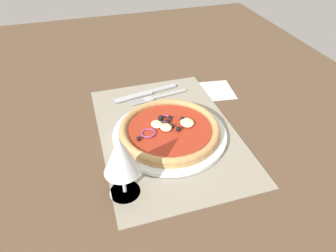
% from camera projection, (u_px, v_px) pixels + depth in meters
% --- Properties ---
extents(ground_plane, '(1.90, 1.40, 0.02)m').
position_uv_depth(ground_plane, '(167.00, 136.00, 0.80)').
color(ground_plane, brown).
extents(placemat, '(0.50, 0.34, 0.00)m').
position_uv_depth(placemat, '(167.00, 131.00, 0.79)').
color(placemat, gray).
rests_on(placemat, ground_plane).
extents(plate, '(0.29, 0.29, 0.01)m').
position_uv_depth(plate, '(168.00, 134.00, 0.77)').
color(plate, white).
rests_on(plate, placemat).
extents(pizza, '(0.25, 0.25, 0.03)m').
position_uv_depth(pizza, '(168.00, 129.00, 0.76)').
color(pizza, tan).
rests_on(pizza, plate).
extents(fork, '(0.04, 0.18, 0.00)m').
position_uv_depth(fork, '(156.00, 97.00, 0.91)').
color(fork, '#B2B5BA').
rests_on(fork, placemat).
extents(knife, '(0.05, 0.20, 0.01)m').
position_uv_depth(knife, '(146.00, 93.00, 0.92)').
color(knife, '#B2B5BA').
rests_on(knife, placemat).
extents(wine_glass, '(0.07, 0.07, 0.15)m').
position_uv_depth(wine_glass, '(120.00, 157.00, 0.57)').
color(wine_glass, silver).
rests_on(wine_glass, ground_plane).
extents(napkin, '(0.12, 0.11, 0.00)m').
position_uv_depth(napkin, '(216.00, 90.00, 0.95)').
color(napkin, silver).
rests_on(napkin, ground_plane).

